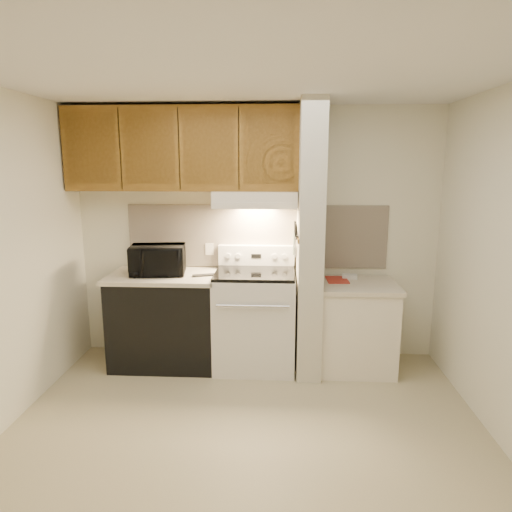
{
  "coord_description": "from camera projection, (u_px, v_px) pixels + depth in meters",
  "views": [
    {
      "loc": [
        0.24,
        -3.04,
        1.96
      ],
      "look_at": [
        0.03,
        0.75,
        1.18
      ],
      "focal_mm": 32.0,
      "sensor_mm": 36.0,
      "label": 1
    }
  ],
  "objects": [
    {
      "name": "floor",
      "position": [
        246.0,
        432.0,
        3.38
      ],
      "size": [
        3.6,
        3.6,
        0.0
      ],
      "primitive_type": "plane",
      "color": "tan",
      "rests_on": "ground"
    },
    {
      "name": "ceiling",
      "position": [
        244.0,
        76.0,
        2.88
      ],
      "size": [
        3.6,
        3.6,
        0.0
      ],
      "primitive_type": "plane",
      "rotation": [
        3.14,
        0.0,
        0.0
      ],
      "color": "white",
      "rests_on": "wall_back"
    },
    {
      "name": "wall_back",
      "position": [
        257.0,
        235.0,
        4.6
      ],
      "size": [
        3.6,
        2.5,
        0.02
      ],
      "primitive_type": "cube",
      "rotation": [
        1.57,
        0.0,
        0.0
      ],
      "color": "#ECE7CA",
      "rests_on": "floor"
    },
    {
      "name": "backsplash",
      "position": [
        257.0,
        236.0,
        4.59
      ],
      "size": [
        2.6,
        0.02,
        0.63
      ],
      "primitive_type": "cube",
      "color": "#FDE5CA",
      "rests_on": "wall_back"
    },
    {
      "name": "range_body",
      "position": [
        255.0,
        321.0,
        4.42
      ],
      "size": [
        0.76,
        0.65,
        0.92
      ],
      "primitive_type": "cube",
      "color": "silver",
      "rests_on": "floor"
    },
    {
      "name": "oven_window",
      "position": [
        253.0,
        328.0,
        4.1
      ],
      "size": [
        0.5,
        0.01,
        0.3
      ],
      "primitive_type": "cube",
      "color": "black",
      "rests_on": "range_body"
    },
    {
      "name": "oven_handle",
      "position": [
        253.0,
        306.0,
        4.02
      ],
      "size": [
        0.65,
        0.02,
        0.02
      ],
      "primitive_type": "cylinder",
      "rotation": [
        0.0,
        1.57,
        0.0
      ],
      "color": "silver",
      "rests_on": "range_body"
    },
    {
      "name": "cooktop",
      "position": [
        255.0,
        273.0,
        4.32
      ],
      "size": [
        0.74,
        0.64,
        0.03
      ],
      "primitive_type": "cube",
      "color": "black",
      "rests_on": "range_body"
    },
    {
      "name": "range_backguard",
      "position": [
        256.0,
        255.0,
        4.58
      ],
      "size": [
        0.76,
        0.08,
        0.2
      ],
      "primitive_type": "cube",
      "color": "silver",
      "rests_on": "range_body"
    },
    {
      "name": "range_display",
      "position": [
        256.0,
        256.0,
        4.54
      ],
      "size": [
        0.1,
        0.01,
        0.04
      ],
      "primitive_type": "cube",
      "color": "black",
      "rests_on": "range_backguard"
    },
    {
      "name": "range_knob_left_outer",
      "position": [
        228.0,
        256.0,
        4.55
      ],
      "size": [
        0.05,
        0.02,
        0.05
      ],
      "primitive_type": "cylinder",
      "rotation": [
        1.57,
        0.0,
        0.0
      ],
      "color": "silver",
      "rests_on": "range_backguard"
    },
    {
      "name": "range_knob_left_inner",
      "position": [
        238.0,
        256.0,
        4.54
      ],
      "size": [
        0.05,
        0.02,
        0.05
      ],
      "primitive_type": "cylinder",
      "rotation": [
        1.57,
        0.0,
        0.0
      ],
      "color": "silver",
      "rests_on": "range_backguard"
    },
    {
      "name": "range_knob_right_inner",
      "position": [
        274.0,
        256.0,
        4.52
      ],
      "size": [
        0.05,
        0.02,
        0.05
      ],
      "primitive_type": "cylinder",
      "rotation": [
        1.57,
        0.0,
        0.0
      ],
      "color": "silver",
      "rests_on": "range_backguard"
    },
    {
      "name": "range_knob_right_outer",
      "position": [
        284.0,
        256.0,
        4.52
      ],
      "size": [
        0.05,
        0.02,
        0.05
      ],
      "primitive_type": "cylinder",
      "rotation": [
        1.57,
        0.0,
        0.0
      ],
      "color": "silver",
      "rests_on": "range_backguard"
    },
    {
      "name": "dishwasher_front",
      "position": [
        166.0,
        321.0,
        4.48
      ],
      "size": [
        1.0,
        0.63,
        0.87
      ],
      "primitive_type": "cube",
      "color": "black",
      "rests_on": "floor"
    },
    {
      "name": "left_countertop",
      "position": [
        164.0,
        276.0,
        4.39
      ],
      "size": [
        1.04,
        0.67,
        0.04
      ],
      "primitive_type": "cube",
      "color": "beige",
      "rests_on": "dishwasher_front"
    },
    {
      "name": "spoon_rest",
      "position": [
        204.0,
        275.0,
        4.31
      ],
      "size": [
        0.22,
        0.13,
        0.01
      ],
      "primitive_type": "cube",
      "rotation": [
        0.0,
        0.0,
        0.35
      ],
      "color": "black",
      "rests_on": "left_countertop"
    },
    {
      "name": "teal_jar",
      "position": [
        174.0,
        264.0,
        4.59
      ],
      "size": [
        0.09,
        0.09,
        0.09
      ],
      "primitive_type": "cylinder",
      "rotation": [
        0.0,
        0.0,
        0.08
      ],
      "color": "#23665E",
      "rests_on": "left_countertop"
    },
    {
      "name": "outlet",
      "position": [
        209.0,
        249.0,
        4.63
      ],
      "size": [
        0.08,
        0.01,
        0.12
      ],
      "primitive_type": "cube",
      "color": "#EFE4CF",
      "rests_on": "backsplash"
    },
    {
      "name": "microwave",
      "position": [
        158.0,
        260.0,
        4.35
      ],
      "size": [
        0.55,
        0.41,
        0.28
      ],
      "primitive_type": "imported",
      "rotation": [
        0.0,
        0.0,
        0.13
      ],
      "color": "black",
      "rests_on": "left_countertop"
    },
    {
      "name": "partition_pillar",
      "position": [
        310.0,
        241.0,
        4.23
      ],
      "size": [
        0.22,
        0.7,
        2.5
      ],
      "primitive_type": "cube",
      "color": "beige",
      "rests_on": "floor"
    },
    {
      "name": "pillar_trim",
      "position": [
        297.0,
        235.0,
        4.22
      ],
      "size": [
        0.01,
        0.7,
        0.04
      ],
      "primitive_type": "cube",
      "color": "brown",
      "rests_on": "partition_pillar"
    },
    {
      "name": "knife_strip",
      "position": [
        297.0,
        234.0,
        4.17
      ],
      "size": [
        0.02,
        0.42,
        0.04
      ],
      "primitive_type": "cube",
      "color": "black",
      "rests_on": "partition_pillar"
    },
    {
      "name": "knife_blade_a",
      "position": [
        296.0,
        248.0,
        4.02
      ],
      "size": [
        0.01,
        0.03,
        0.16
      ],
      "primitive_type": "cube",
      "color": "silver",
      "rests_on": "knife_strip"
    },
    {
      "name": "knife_handle_a",
      "position": [
        296.0,
        231.0,
        3.99
      ],
      "size": [
        0.02,
        0.02,
        0.1
      ],
      "primitive_type": "cylinder",
      "color": "black",
      "rests_on": "knife_strip"
    },
    {
      "name": "knife_blade_b",
      "position": [
        295.0,
        248.0,
        4.11
      ],
      "size": [
        0.01,
        0.04,
        0.18
      ],
      "primitive_type": "cube",
      "color": "silver",
      "rests_on": "knife_strip"
    },
    {
      "name": "knife_handle_b",
      "position": [
        296.0,
        230.0,
        4.08
      ],
      "size": [
        0.02,
        0.02,
        0.1
      ],
      "primitive_type": "cylinder",
      "color": "black",
      "rests_on": "knife_strip"
    },
    {
      "name": "knife_blade_c",
      "position": [
        295.0,
        247.0,
        4.2
      ],
      "size": [
        0.01,
        0.04,
        0.2
      ],
      "primitive_type": "cube",
      "color": "silver",
      "rests_on": "knife_strip"
    },
    {
      "name": "knife_handle_c",
      "position": [
        296.0,
        229.0,
        4.15
      ],
      "size": [
        0.02,
        0.02,
        0.1
      ],
      "primitive_type": "cylinder",
      "color": "black",
      "rests_on": "knife_strip"
    },
    {
      "name": "knife_blade_d",
      "position": [
        295.0,
        243.0,
        4.28
      ],
      "size": [
        0.01,
        0.04,
        0.16
      ],
      "primitive_type": "cube",
      "color": "silver",
      "rests_on": "knife_strip"
    },
    {
      "name": "knife_handle_d",
      "position": [
        295.0,
        227.0,
        4.25
      ],
      "size": [
        0.02,
        0.02,
        0.1
      ],
      "primitive_type": "cylinder",
      "color": "black",
      "rests_on": "knife_strip"
    },
    {
      "name": "knife_blade_e",
      "position": [
        295.0,
        243.0,
        4.35
      ],
      "size": [
        0.01,
        0.04,
        0.18
      ],
      "primitive_type": "cube",
      "color": "silver",
      "rests_on": "knife_strip"
    },
    {
      "name": "knife_handle_e",
      "position": [
        295.0,
        226.0,
        4.31
      ],
      "size": [
        0.02,
        0.02,
        0.1
      ],
      "primitive_type": "cylinder",
      "color": "black",
      "rests_on": "knife_strip"
    },
    {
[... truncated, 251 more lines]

